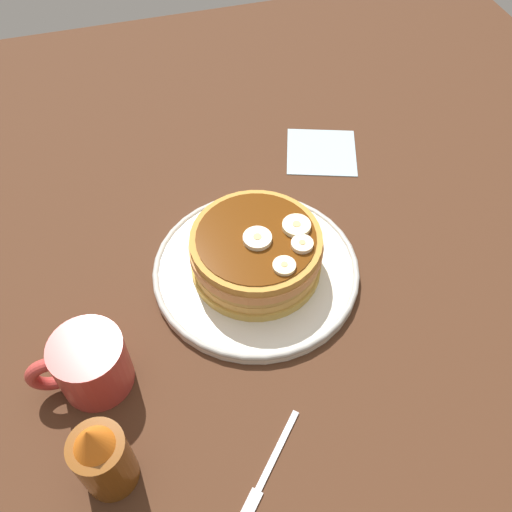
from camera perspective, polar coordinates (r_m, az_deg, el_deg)
ground_plane at (r=76.07cm, az=-0.00°, el=-2.45°), size 140.00×140.00×3.00cm
plate at (r=74.19cm, az=-0.00°, el=-1.38°), size 27.38×27.38×1.57cm
pancake_stack at (r=71.20cm, az=0.17°, el=0.20°), size 17.14×17.55×6.30cm
banana_slice_0 at (r=68.35cm, az=0.11°, el=1.77°), size 3.58×3.58×0.88cm
banana_slice_1 at (r=68.02cm, az=4.73°, el=1.18°), size 2.74×2.74×0.86cm
banana_slice_2 at (r=65.89cm, az=2.90°, el=-1.03°), size 2.79×2.79×0.72cm
banana_slice_3 at (r=69.91cm, az=4.14°, el=3.09°), size 3.59×3.59×0.91cm
coffee_mug at (r=65.94cm, az=-16.75°, el=-10.55°), size 11.36×8.28×7.58cm
napkin at (r=92.04cm, az=6.70°, el=10.54°), size 13.98×13.98×0.30cm
fork at (r=62.62cm, az=1.16°, el=-21.11°), size 9.61×10.16×0.50cm
syrup_bottle at (r=59.67cm, az=-15.42°, el=-19.25°), size 5.61×5.61×11.95cm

